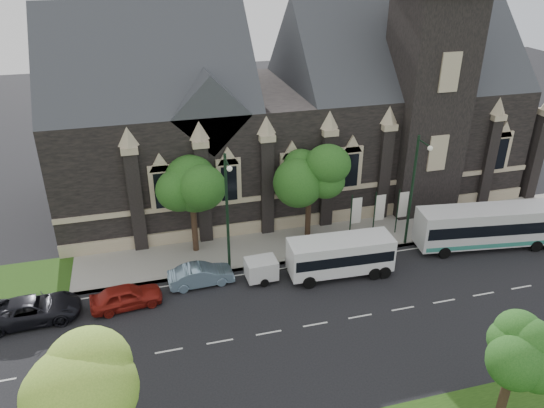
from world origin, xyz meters
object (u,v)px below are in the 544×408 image
object	(u,v)px
tour_coach	(490,226)
sedan	(201,275)
banner_flag_center	(378,210)
box_trailer	(261,269)
street_lamp_mid	(228,209)
banner_flag_left	(354,213)
car_far_black	(33,309)
tree_walk_right	(311,168)
banner_flag_right	(401,207)
tree_walk_left	(194,182)
car_far_red	(126,296)
shuttle_bus	(341,254)
tree_park_near	(98,392)
street_lamp_near	(414,186)
tree_park_east	(516,351)

from	to	relation	value
tour_coach	sedan	world-z (taller)	tour_coach
banner_flag_center	box_trailer	distance (m)	11.04
street_lamp_mid	banner_flag_center	world-z (taller)	street_lamp_mid
tour_coach	banner_flag_left	bearing A→B (deg)	167.11
car_far_black	sedan	bearing A→B (deg)	-85.66
tree_walk_right	car_far_black	xyz separation A→B (m)	(-20.04, -5.69, -5.03)
banner_flag_right	tree_walk_right	bearing A→B (deg)	166.40
box_trailer	tree_walk_left	bearing A→B (deg)	123.36
tour_coach	car_far_red	bearing A→B (deg)	-171.47
sedan	shuttle_bus	bearing A→B (deg)	-100.55
tree_park_near	sedan	distance (m)	16.89
tree_park_near	street_lamp_mid	world-z (taller)	street_lamp_mid
banner_flag_center	box_trailer	bearing A→B (deg)	-161.37
street_lamp_near	tree_park_east	bearing A→B (deg)	-103.11
tree_park_near	tree_walk_left	distance (m)	20.38
sedan	banner_flag_center	bearing A→B (deg)	-81.46
banner_flag_right	sedan	size ratio (longest dim) A/B	0.89
street_lamp_mid	banner_flag_right	size ratio (longest dim) A/B	2.25
banner_flag_right	car_far_red	distance (m)	21.96
banner_flag_left	tree_park_east	bearing A→B (deg)	-90.35
banner_flag_left	sedan	world-z (taller)	banner_flag_left
banner_flag_right	tour_coach	bearing A→B (deg)	-32.38
tree_park_near	shuttle_bus	distance (m)	20.97
tree_walk_right	car_far_red	bearing A→B (deg)	-158.15
shuttle_bus	car_far_red	world-z (taller)	shuttle_bus
car_far_red	tour_coach	bearing A→B (deg)	-95.57
tree_park_near	sedan	size ratio (longest dim) A/B	1.91
banner_flag_center	tree_walk_right	bearing A→B (deg)	161.36
tree_walk_left	banner_flag_center	bearing A→B (deg)	-6.89
tree_park_east	car_far_red	size ratio (longest dim) A/B	1.38
sedan	tree_walk_right	bearing A→B (deg)	-66.74
tree_park_near	shuttle_bus	size ratio (longest dim) A/B	1.15
street_lamp_near	car_far_red	world-z (taller)	street_lamp_near
tree_walk_right	banner_flag_center	bearing A→B (deg)	-18.64
tree_park_near	street_lamp_mid	distance (m)	17.71
banner_flag_right	car_far_black	size ratio (longest dim) A/B	0.71
tree_park_near	shuttle_bus	world-z (taller)	tree_park_near
street_lamp_mid	banner_flag_right	world-z (taller)	street_lamp_mid
shuttle_bus	car_far_black	distance (m)	20.34
street_lamp_mid	tour_coach	xyz separation A→B (m)	(20.00, -1.71, -3.30)
banner_flag_right	shuttle_bus	distance (m)	8.03
box_trailer	tree_park_east	bearing A→B (deg)	-63.05
banner_flag_center	car_far_red	distance (m)	20.00
tree_park_east	tree_walk_right	distance (m)	20.29
banner_flag_right	tour_coach	distance (m)	6.79
banner_flag_left	car_far_black	distance (m)	23.51
tree_walk_left	street_lamp_mid	bearing A→B (deg)	-63.53
sedan	tree_park_near	bearing A→B (deg)	156.92
tree_park_east	car_far_black	xyz separation A→B (m)	(-23.00, 14.35, -3.83)
banner_flag_right	tree_park_near	bearing A→B (deg)	-141.14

